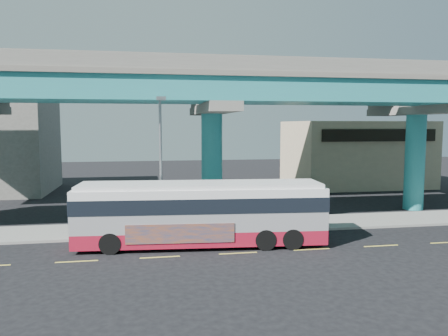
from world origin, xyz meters
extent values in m
plane|color=black|center=(0.00, 0.00, 0.00)|extent=(120.00, 120.00, 0.00)
cube|color=gray|center=(0.00, 5.50, 0.07)|extent=(70.00, 4.00, 0.15)
cube|color=#D8C64C|center=(-8.00, -0.30, 0.01)|extent=(2.00, 0.12, 0.01)
cube|color=#D8C64C|center=(-4.00, -0.30, 0.01)|extent=(2.00, 0.12, 0.01)
cube|color=#D8C64C|center=(0.00, -0.30, 0.01)|extent=(2.00, 0.12, 0.01)
cube|color=#D8C64C|center=(4.00, -0.30, 0.01)|extent=(2.00, 0.12, 0.01)
cube|color=#D8C64C|center=(8.00, -0.30, 0.01)|extent=(2.00, 0.12, 0.01)
cube|color=#D8C64C|center=(12.00, -0.30, 0.01)|extent=(2.00, 0.12, 0.01)
cylinder|color=teal|center=(0.00, 9.00, 3.70)|extent=(1.50, 1.50, 7.40)
cube|color=gray|center=(0.00, 9.00, 7.70)|extent=(2.00, 12.00, 0.60)
cube|color=gray|center=(0.00, 12.50, 8.60)|extent=(1.80, 5.00, 1.20)
cylinder|color=teal|center=(16.00, 9.00, 3.70)|extent=(1.50, 1.50, 7.40)
cube|color=gray|center=(16.00, 9.00, 7.70)|extent=(2.00, 12.00, 0.60)
cube|color=gray|center=(16.00, 12.50, 8.60)|extent=(1.80, 5.00, 1.20)
cube|color=teal|center=(0.00, 5.50, 8.70)|extent=(52.00, 5.00, 1.40)
cube|color=gray|center=(0.00, 5.50, 9.55)|extent=(52.00, 5.40, 0.30)
cube|color=gray|center=(0.00, 3.00, 10.10)|extent=(52.00, 0.25, 0.80)
cube|color=gray|center=(0.00, 8.00, 10.10)|extent=(52.00, 0.25, 0.80)
cube|color=teal|center=(0.00, 12.50, 9.90)|extent=(52.00, 5.00, 1.40)
cube|color=gray|center=(0.00, 12.50, 10.75)|extent=(52.00, 5.40, 0.30)
cube|color=gray|center=(0.00, 10.00, 11.30)|extent=(52.00, 0.25, 0.80)
cube|color=gray|center=(0.00, 15.00, 11.30)|extent=(52.00, 0.25, 0.80)
cube|color=tan|center=(18.00, 23.00, 3.50)|extent=(14.00, 10.00, 7.00)
cube|color=black|center=(18.00, 17.90, 5.60)|extent=(12.00, 0.25, 1.20)
cube|color=maroon|center=(-1.70, 1.56, 0.62)|extent=(13.62, 3.95, 0.78)
cube|color=#A5A5AA|center=(-1.70, 1.56, 1.85)|extent=(13.62, 3.95, 1.68)
cube|color=black|center=(-1.70, 1.56, 2.41)|extent=(13.68, 4.00, 0.78)
cube|color=silver|center=(-1.70, 1.56, 3.02)|extent=(13.62, 3.95, 0.45)
cube|color=silver|center=(-1.70, 1.56, 3.36)|extent=(13.20, 3.67, 0.22)
cube|color=black|center=(5.01, 1.01, 2.24)|extent=(0.27, 2.60, 1.34)
cube|color=black|center=(-8.41, 2.12, 2.24)|extent=(0.27, 2.60, 1.34)
cube|color=navy|center=(-2.94, 0.21, 1.03)|extent=(5.58, 0.51, 1.01)
cylinder|color=black|center=(-6.49, 0.67, 0.56)|extent=(1.14, 0.43, 1.12)
cylinder|color=black|center=(-6.28, 3.23, 0.56)|extent=(1.14, 0.43, 1.12)
cylinder|color=black|center=(1.54, 0.01, 0.56)|extent=(1.14, 0.43, 1.12)
cylinder|color=black|center=(1.75, 2.57, 0.56)|extent=(1.14, 0.43, 1.12)
cylinder|color=black|center=(2.99, -0.11, 0.56)|extent=(1.14, 0.43, 1.12)
cylinder|color=black|center=(3.20, 2.45, 0.56)|extent=(1.14, 0.43, 1.12)
cylinder|color=gray|center=(-3.77, 4.00, 4.21)|extent=(0.16, 0.16, 8.13)
cylinder|color=gray|center=(-3.77, 2.90, 8.06)|extent=(0.12, 2.20, 0.12)
cube|color=gray|center=(-3.77, 1.80, 8.00)|extent=(0.50, 0.70, 0.18)
cylinder|color=gray|center=(2.18, 4.20, 1.28)|extent=(0.06, 0.06, 2.26)
cylinder|color=#B20A0A|center=(2.18, 4.17, 2.36)|extent=(0.78, 0.11, 0.78)
camera|label=1|loc=(-4.50, -21.82, 6.59)|focal=35.00mm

